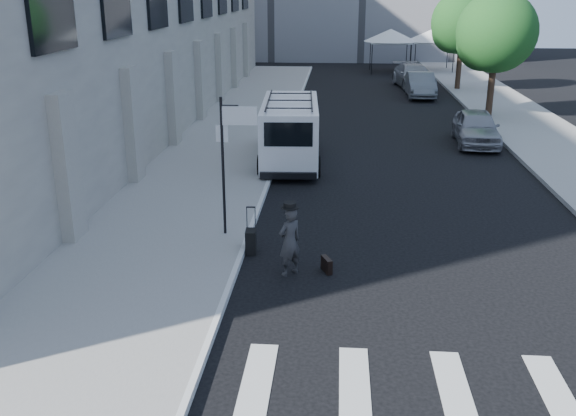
% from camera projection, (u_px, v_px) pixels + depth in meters
% --- Properties ---
extents(ground, '(120.00, 120.00, 0.00)m').
position_uv_depth(ground, '(323.00, 299.00, 13.33)').
color(ground, black).
rests_on(ground, ground).
extents(sidewalk_left, '(4.50, 48.00, 0.15)m').
position_uv_depth(sidewalk_left, '(238.00, 130.00, 28.70)').
color(sidewalk_left, gray).
rests_on(sidewalk_left, ground).
extents(sidewalk_right, '(4.00, 56.00, 0.15)m').
position_uv_depth(sidewalk_right, '(517.00, 118.00, 31.49)').
color(sidewalk_right, gray).
rests_on(sidewalk_right, ground).
extents(sign_pole, '(1.03, 0.07, 3.50)m').
position_uv_depth(sign_pole, '(232.00, 138.00, 15.66)').
color(sign_pole, black).
rests_on(sign_pole, sidewalk_left).
extents(tree_near, '(3.80, 3.83, 6.03)m').
position_uv_depth(tree_near, '(493.00, 35.00, 30.47)').
color(tree_near, black).
rests_on(tree_near, ground).
extents(tree_far, '(3.80, 3.83, 6.03)m').
position_uv_depth(tree_far, '(460.00, 25.00, 38.96)').
color(tree_far, black).
rests_on(tree_far, ground).
extents(tent_left, '(4.00, 4.00, 3.20)m').
position_uv_depth(tent_left, '(391.00, 36.00, 47.96)').
color(tent_left, black).
rests_on(tent_left, ground).
extents(tent_right, '(4.00, 4.00, 3.20)m').
position_uv_depth(tent_right, '(433.00, 35.00, 48.20)').
color(tent_right, black).
rests_on(tent_right, ground).
extents(businessman, '(0.69, 0.67, 1.59)m').
position_uv_depth(businessman, '(290.00, 241.00, 14.23)').
color(businessman, '#323133').
rests_on(businessman, ground).
extents(briefcase, '(0.28, 0.45, 0.34)m').
position_uv_depth(briefcase, '(327.00, 265.00, 14.55)').
color(briefcase, black).
rests_on(briefcase, ground).
extents(suitcase, '(0.28, 0.42, 1.13)m').
position_uv_depth(suitcase, '(251.00, 241.00, 15.55)').
color(suitcase, black).
rests_on(suitcase, ground).
extents(cargo_van, '(2.37, 6.08, 2.26)m').
position_uv_depth(cargo_van, '(290.00, 131.00, 23.41)').
color(cargo_van, white).
rests_on(cargo_van, ground).
extents(parked_car_a, '(1.91, 4.23, 1.41)m').
position_uv_depth(parked_car_a, '(476.00, 127.00, 26.24)').
color(parked_car_a, gray).
rests_on(parked_car_a, ground).
extents(parked_car_b, '(1.53, 4.30, 1.41)m').
position_uv_depth(parked_car_b, '(420.00, 85.00, 37.63)').
color(parked_car_b, slate).
rests_on(parked_car_b, ground).
extents(parked_car_c, '(2.71, 5.28, 1.47)m').
position_uv_depth(parked_car_c, '(413.00, 76.00, 41.24)').
color(parked_car_c, '#919498').
rests_on(parked_car_c, ground).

